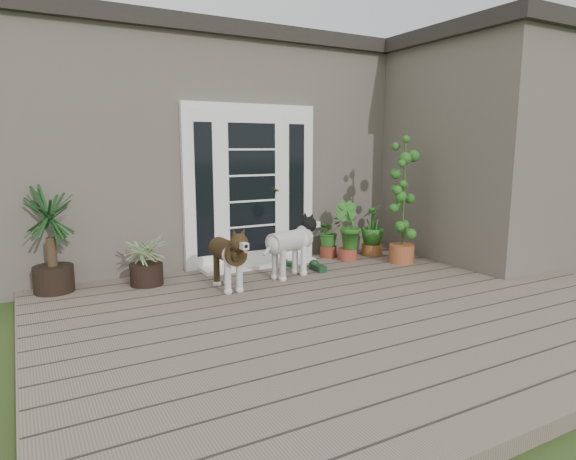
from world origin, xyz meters
TOP-DOWN VIEW (x-y plane):
  - deck at (0.00, 0.40)m, footprint 6.20×4.60m
  - house_main at (0.00, 4.65)m, footprint 7.40×4.00m
  - roof_main at (0.00, 4.65)m, footprint 7.60×4.20m
  - house_wing at (2.90, 1.50)m, footprint 1.60×2.40m
  - roof_wing at (2.90, 1.50)m, footprint 1.80×2.60m
  - door_unit at (-0.20, 2.60)m, footprint 1.90×0.14m
  - door_step at (-0.20, 2.40)m, footprint 1.60×0.40m
  - brindle_dog at (-0.98, 1.57)m, footprint 0.33×0.77m
  - white_dog at (-0.11, 1.69)m, footprint 0.86×0.56m
  - spider_plant at (-1.74, 2.19)m, footprint 0.65×0.65m
  - yucca at (-2.71, 2.40)m, footprint 1.04×1.04m
  - herb_a at (0.93, 2.40)m, footprint 0.50×0.50m
  - herb_b at (1.07, 2.11)m, footprint 0.56×0.56m
  - herb_c at (1.57, 2.20)m, footprint 0.55×0.55m
  - sapling at (1.62, 1.61)m, footprint 0.56×0.56m
  - clog_left at (0.15, 2.21)m, footprint 0.19×0.29m
  - clog_right at (0.37, 1.79)m, footprint 0.17×0.34m

SIDE VIEW (x-z plane):
  - deck at x=0.00m, z-range 0.00..0.12m
  - door_step at x=-0.20m, z-range 0.12..0.17m
  - clog_left at x=0.15m, z-range 0.12..0.20m
  - clog_right at x=0.37m, z-range 0.12..0.22m
  - herb_a at x=0.93m, z-range 0.12..0.63m
  - herb_b at x=1.07m, z-range 0.12..0.74m
  - herb_c at x=1.57m, z-range 0.12..0.74m
  - brindle_dog at x=-0.98m, z-range 0.12..0.76m
  - white_dog at x=-0.11m, z-range 0.12..0.78m
  - spider_plant at x=-1.74m, z-range 0.12..0.79m
  - yucca at x=-2.71m, z-range 0.12..1.28m
  - sapling at x=1.62m, z-range 0.12..1.94m
  - door_unit at x=-0.20m, z-range 0.12..2.27m
  - house_main at x=0.00m, z-range 0.00..3.10m
  - house_wing at x=2.90m, z-range 0.00..3.10m
  - roof_main at x=0.00m, z-range 3.10..3.30m
  - roof_wing at x=2.90m, z-range 3.10..3.30m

